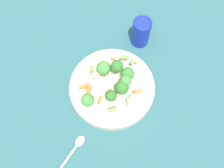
# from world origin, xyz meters

# --- Properties ---
(ground_plane) EXTENTS (3.00, 3.00, 0.00)m
(ground_plane) POSITION_xyz_m (0.00, 0.00, 0.00)
(ground_plane) COLOR #2D6066
(bowl) EXTENTS (0.28, 0.28, 0.04)m
(bowl) POSITION_xyz_m (0.00, 0.00, 0.02)
(bowl) COLOR beige
(bowl) RESTS_ON ground_plane
(pasta_salad) EXTENTS (0.18, 0.23, 0.07)m
(pasta_salad) POSITION_xyz_m (0.00, 0.00, 0.08)
(pasta_salad) COLOR #8CB766
(pasta_salad) RESTS_ON bowl
(cup) EXTENTS (0.06, 0.06, 0.11)m
(cup) POSITION_xyz_m (-0.11, 0.19, 0.05)
(cup) COLOR #192DAD
(cup) RESTS_ON ground_plane
(spoon) EXTENTS (0.09, 0.17, 0.01)m
(spoon) POSITION_xyz_m (0.10, -0.21, 0.01)
(spoon) COLOR silver
(spoon) RESTS_ON ground_plane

